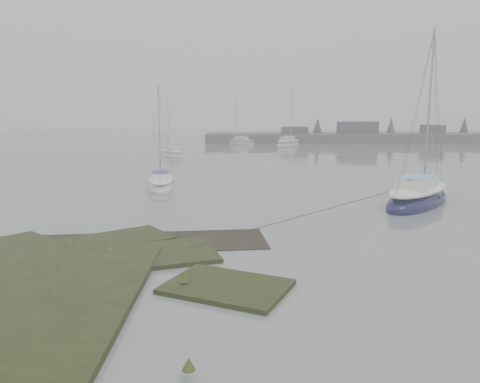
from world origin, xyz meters
name	(u,v)px	position (x,y,z in m)	size (l,w,h in m)	color
ground	(228,166)	(0.00, 30.00, 0.00)	(160.00, 160.00, 0.00)	slate
far_shoreline	(398,137)	(26.84, 61.90, 0.85)	(60.00, 8.00, 4.15)	#4C4F51
sailboat_main	(418,199)	(10.95, 11.99, 0.32)	(6.45, 7.21, 10.33)	#0F0E35
sailboat_white	(161,185)	(-4.31, 17.49, 0.23)	(2.45, 5.44, 7.41)	silver
sailboat_far_a	(172,154)	(-6.57, 39.23, 0.21)	(4.03, 4.99, 6.92)	silver
sailboat_far_b	(288,144)	(8.25, 53.85, 0.28)	(5.14, 6.65, 9.13)	#A2A7AB
sailboat_far_c	(240,143)	(1.36, 57.34, 0.24)	(5.33, 5.11, 7.85)	#A6AAB0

